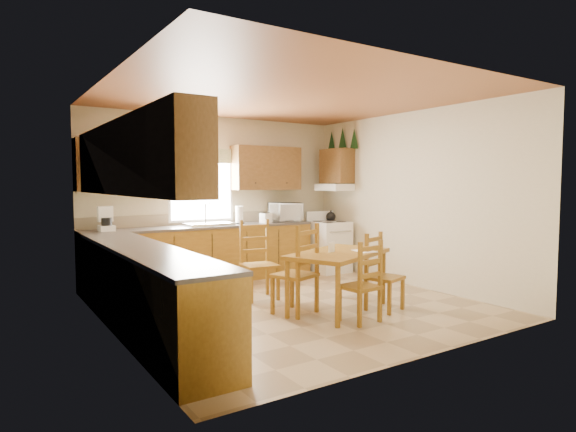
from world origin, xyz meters
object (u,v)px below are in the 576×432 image
stove (329,247)px  dining_table (338,281)px  chair_near_right (360,281)px  chair_far_right (260,260)px  chair_near_left (295,269)px  microwave (285,212)px  chair_far_left (385,272)px

stove → dining_table: 2.64m
dining_table → chair_near_right: (-0.09, -0.51, 0.10)m
stove → chair_far_right: size_ratio=0.83×
chair_far_right → chair_near_left: bearing=-83.0°
microwave → chair_near_left: (-1.34, -2.30, -0.53)m
dining_table → chair_far_left: bearing=-53.2°
dining_table → chair_near_right: bearing=-122.9°
chair_near_left → chair_near_right: (0.43, -0.70, -0.08)m
stove → chair_near_right: chair_near_right is taller
stove → chair_near_right: bearing=-120.8°
stove → dining_table: stove is taller
microwave → chair_near_right: (-0.91, -3.01, -0.61)m
stove → chair_near_left: (-2.06, -1.95, 0.10)m
dining_table → chair_near_right: chair_near_right is taller
chair_near_left → chair_far_left: (1.03, -0.49, -0.07)m
microwave → chair_far_right: microwave is taller
microwave → chair_near_left: bearing=-95.6°
stove → chair_far_left: chair_far_left is taller
chair_near_left → chair_far_right: (0.00, 0.88, -0.01)m
dining_table → chair_near_left: size_ratio=1.27×
chair_far_left → stove: bearing=50.6°
dining_table → chair_near_left: chair_near_left is taller
chair_far_left → chair_far_right: 1.71m
chair_near_left → chair_far_left: size_ratio=1.14×
microwave → chair_near_right: 3.20m
microwave → chair_near_left: size_ratio=0.50×
microwave → dining_table: bearing=-83.6°
microwave → chair_far_left: bearing=-71.7°
chair_near_left → chair_far_right: bearing=-110.3°
microwave → chair_near_right: bearing=-82.2°
chair_far_right → stove: bearing=34.9°
microwave → chair_near_left: microwave is taller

